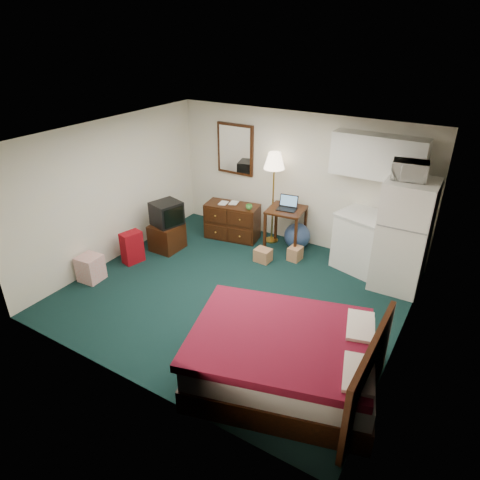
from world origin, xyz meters
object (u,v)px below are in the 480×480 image
Objects in this scene: kitchen_counter at (365,243)px; bed at (283,359)px; suitcase at (132,247)px; desk at (285,229)px; floor_lamp at (273,199)px; dresser at (232,221)px; tv_stand at (167,237)px; fridge at (403,236)px.

bed is at bearing -74.66° from kitchen_counter.
desk is at bearing 55.50° from suitcase.
floor_lamp is 0.63m from desk.
kitchen_counter is (2.60, 0.14, 0.14)m from dresser.
suitcase is at bearing -105.72° from tv_stand.
suitcase is (-1.75, -2.05, -0.60)m from floor_lamp.
kitchen_counter reaches higher than bed.
dresser is 1.26× the size of desk.
kitchen_counter reaches higher than suitcase.
floor_lamp is 2.52m from fridge.
suitcase is at bearing -129.88° from dresser.
tv_stand is at bearing -139.20° from floor_lamp.
tv_stand is at bearing 87.79° from suitcase.
bed is at bearing -29.04° from tv_stand.
bed is (1.47, -3.08, -0.08)m from desk.
kitchen_counter reaches higher than dresser.
bed is (1.84, -3.25, -0.56)m from floor_lamp.
desk is 2.19m from fridge.
tv_stand is (-4.03, -0.95, -0.65)m from fridge.
fridge reaches higher than floor_lamp.
desk is (0.37, -0.17, -0.48)m from floor_lamp.
kitchen_counter is at bearing -4.13° from floor_lamp.
fridge reaches higher than desk.
dresser is 2.04m from suitcase.
floor_lamp is 3.24× the size of tv_stand.
floor_lamp is 2.14m from tv_stand.
kitchen_counter is 0.79m from fridge.
fridge is at bearing 61.48° from bed.
dresser reaches higher than suitcase.
floor_lamp is 2.76m from suitcase.
desk is 3.41m from bed.
desk reaches higher than bed.
dresser is at bearing 176.86° from fridge.
bed is at bearing -71.05° from desk.
desk is 0.46× the size of fridge.
fridge reaches higher than bed.
fridge is at bearing 13.71° from tv_stand.
desk reaches higher than dresser.
desk is 1.42× the size of suitcase.
dresser reaches higher than bed.
fridge is 4.59m from suitcase.
fridge is at bearing -8.88° from floor_lamp.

